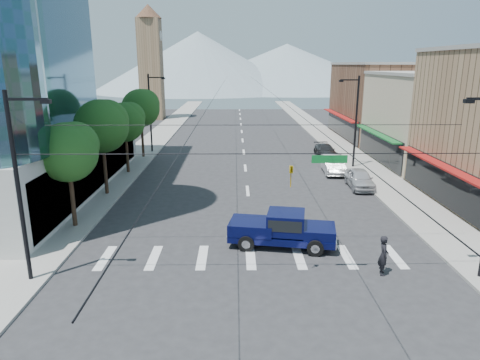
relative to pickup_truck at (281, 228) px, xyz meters
The scene contains 20 objects.
ground 3.56m from the pickup_truck, 118.01° to the right, with size 160.00×160.00×0.00m, color #28282B.
sidewalk_left 39.43m from the pickup_truck, 110.18° to the left, with size 4.00×120.00×0.15m, color gray.
sidewalk_right 38.45m from the pickup_truck, 74.29° to the left, with size 4.00×120.00×0.15m, color gray.
shop_mid 28.13m from the pickup_truck, 48.77° to the left, with size 12.00×14.00×9.00m, color tan.
shop_far 41.51m from the pickup_truck, 63.55° to the left, with size 12.00×18.00×10.00m, color brown.
clock_tower 62.45m from the pickup_truck, 107.05° to the left, with size 4.80×4.80×20.40m.
mountain_left 148.27m from the pickup_truck, 96.44° to the left, with size 80.00×80.00×22.00m, color gray.
mountain_right 158.27m from the pickup_truck, 83.31° to the left, with size 90.00×90.00×18.00m, color gray.
tree_near 13.62m from the pickup_truck, 166.26° to the left, with size 3.65×3.64×6.71m.
tree_midnear 16.82m from the pickup_truck, 141.44° to the left, with size 4.09×4.09×7.52m.
tree_midfar 21.64m from the pickup_truck, 126.53° to the left, with size 3.65×3.64×6.71m.
tree_far 27.60m from the pickup_truck, 117.73° to the left, with size 4.09×4.09×7.52m.
signal_rig 5.55m from the pickup_truck, 109.33° to the right, with size 21.80×0.20×9.00m.
lamp_pole_nw 29.91m from the pickup_truck, 114.43° to the left, with size 2.00×0.25×9.00m.
lamp_pole_ne 21.41m from the pickup_truck, 64.48° to the left, with size 2.00×0.25×9.00m.
pickup_truck is the anchor object (origin of this frame).
pedestrian 5.79m from the pickup_truck, 36.70° to the right, with size 0.73×0.48×2.01m, color black.
parked_car_near 14.13m from the pickup_truck, 56.47° to the left, with size 1.87×4.66×1.59m, color silver.
parked_car_mid 18.27m from the pickup_truck, 68.52° to the left, with size 1.77×5.08×1.68m, color silver.
parked_car_far 25.62m from the pickup_truck, 72.86° to the left, with size 1.88×4.62×1.34m, color #28282A.
Camera 1 is at (-1.01, -19.59, 10.04)m, focal length 32.00 mm.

